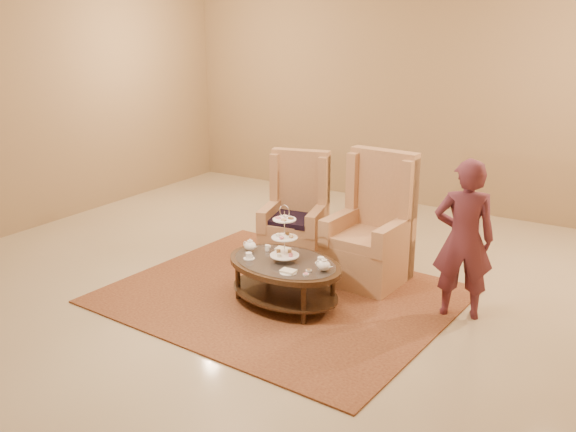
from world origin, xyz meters
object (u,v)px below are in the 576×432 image
Objects in this scene: armchair_right at (372,238)px; person at (464,240)px; armchair_left at (296,223)px; tea_table at (285,269)px.

armchair_right is 1.18m from person.
armchair_left is 1.04m from armchair_right.
person is (1.54, 0.68, 0.39)m from tea_table.
person is (2.11, -0.48, 0.34)m from armchair_left.
armchair_left is 2.19m from person.
person is at bearing -14.83° from armchair_right.
armchair_right is at bearing -40.54° from person.
armchair_right is at bearing 75.57° from tea_table.
armchair_left is at bearing 125.36° from tea_table.
tea_table is 1.07× the size of armchair_left.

